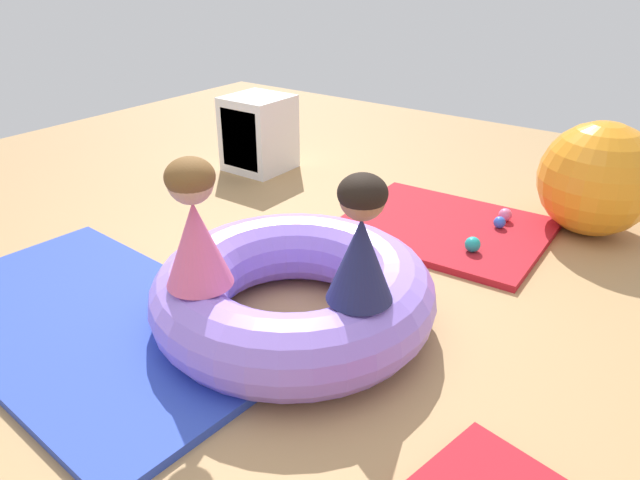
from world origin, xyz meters
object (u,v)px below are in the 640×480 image
child_in_pink (195,225)px  child_in_navy (361,241)px  storage_cube (257,134)px  play_ball_pink (505,215)px  play_ball_blue (500,222)px  play_ball_teal (473,244)px  exercise_ball_large (597,179)px  inflatable_cushion (293,293)px

child_in_pink → child_in_navy: size_ratio=1.04×
storage_cube → child_in_navy: bearing=-39.3°
play_ball_pink → play_ball_blue: 0.12m
play_ball_teal → storage_cube: (-1.93, 0.41, 0.20)m
play_ball_blue → child_in_navy: bearing=-89.7°
child_in_navy → play_ball_blue: child_in_navy is taller
play_ball_pink → exercise_ball_large: 0.55m
child_in_pink → exercise_ball_large: size_ratio=0.78×
play_ball_pink → play_ball_blue: (0.01, -0.12, -0.00)m
play_ball_teal → exercise_ball_large: (0.42, 0.74, 0.25)m
child_in_navy → play_ball_pink: bearing=46.7°
child_in_pink → child_in_navy: child_in_pink is taller
inflatable_cushion → exercise_ball_large: bearing=66.2°
inflatable_cushion → exercise_ball_large: 2.01m
play_ball_blue → inflatable_cushion: bearing=-104.8°
child_in_navy → storage_cube: bearing=96.8°
play_ball_teal → play_ball_blue: bearing=89.1°
exercise_ball_large → storage_cube: bearing=-172.0°
play_ball_pink → play_ball_blue: size_ratio=1.14×
play_ball_pink → exercise_ball_large: (0.43, 0.24, 0.26)m
play_ball_pink → inflatable_cushion: bearing=-103.5°
play_ball_teal → play_ball_blue: size_ratio=1.21×
play_ball_teal → child_in_navy: bearing=-89.3°
child_in_navy → storage_cube: size_ratio=0.90×
play_ball_blue → exercise_ball_large: size_ratio=0.11×
play_ball_pink → storage_cube: storage_cube is taller
play_ball_teal → play_ball_blue: (0.01, 0.39, -0.01)m
exercise_ball_large → storage_cube: exercise_ball_large is taller
exercise_ball_large → storage_cube: 2.38m
storage_cube → inflatable_cushion: bearing=-44.1°
child_in_navy → inflatable_cushion: bearing=122.9°
child_in_navy → play_ball_blue: bearing=46.4°
play_ball_teal → exercise_ball_large: 0.89m
child_in_pink → play_ball_blue: size_ratio=7.38×
play_ball_blue → exercise_ball_large: (0.42, 0.35, 0.26)m
child_in_pink → play_ball_pink: child_in_pink is taller
exercise_ball_large → play_ball_blue: bearing=-139.8°
child_in_navy → exercise_ball_large: size_ratio=0.75×
child_in_pink → play_ball_teal: bearing=146.2°
play_ball_pink → storage_cube: 1.94m
child_in_pink → play_ball_pink: 2.11m
inflatable_cushion → child_in_pink: bearing=-115.3°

